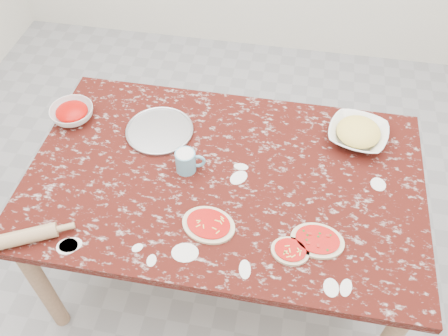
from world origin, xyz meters
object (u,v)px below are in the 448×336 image
Objects in this scene: worktable at (224,189)px; sauce_bowl at (72,114)px; pizza_tray at (160,131)px; cheese_bowl at (357,135)px; flour_mug at (187,161)px; rolling_pin at (18,238)px.

worktable is 8.34× the size of sauce_bowl.
cheese_bowl is (0.85, 0.11, 0.02)m from pizza_tray.
rolling_pin is (-0.51, -0.45, -0.02)m from flour_mug.
flour_mug reaches higher than sauce_bowl.
cheese_bowl is 1.41m from rolling_pin.
cheese_bowl is at bearing 30.07° from worktable.
pizza_tray is 0.26m from flour_mug.
cheese_bowl reaches higher than rolling_pin.
flour_mug reaches higher than cheese_bowl.
worktable is 13.09× the size of flour_mug.
rolling_pin is (0.06, -0.65, -0.00)m from sauce_bowl.
worktable is at bearing -16.11° from sauce_bowl.
pizza_tray is at bearing -172.72° from cheese_bowl.
flour_mug is (0.17, -0.19, 0.04)m from pizza_tray.
sauce_bowl is 1.26m from cheese_bowl.
worktable is 5.85× the size of rolling_pin.
worktable is at bearing 33.30° from rolling_pin.
sauce_bowl reaches higher than rolling_pin.
sauce_bowl is at bearing 163.89° from worktable.
flour_mug is 0.68m from rolling_pin.
sauce_bowl is at bearing 160.66° from flour_mug.
worktable is 0.77m from sauce_bowl.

